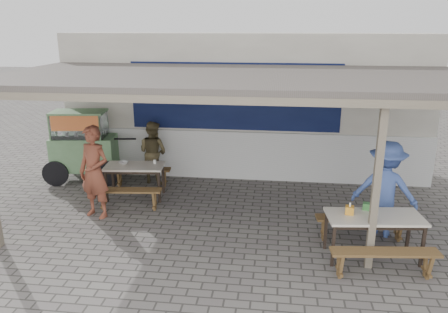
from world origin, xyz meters
name	(u,v)px	position (x,y,z in m)	size (l,w,h in m)	color
ground	(228,232)	(0.00, 0.00, 0.00)	(60.00, 60.00, 0.00)	#605C57
back_wall	(245,106)	(0.00, 3.58, 1.72)	(9.00, 1.28, 3.50)	beige
warung_roof	(235,79)	(0.02, 0.90, 2.71)	(9.00, 4.21, 2.81)	#4E4643
table_left	(135,169)	(-2.23, 1.45, 0.67)	(1.33, 0.80, 0.75)	beige
bench_left_street	(128,195)	(-2.16, 0.78, 0.33)	(1.39, 0.42, 0.45)	brown
bench_left_wall	(142,173)	(-2.30, 2.12, 0.33)	(1.39, 0.42, 0.45)	brown
table_right	(374,220)	(2.45, -0.59, 0.67)	(1.59, 0.85, 0.75)	beige
bench_right_street	(385,257)	(2.51, -1.19, 0.34)	(1.64, 0.45, 0.45)	brown
bench_right_wall	(362,222)	(2.38, 0.00, 0.34)	(1.64, 0.45, 0.45)	brown
vendor_cart	(83,143)	(-3.82, 2.38, 0.94)	(2.11, 1.05, 1.73)	#669261
patron_street_side	(94,172)	(-2.69, 0.42, 0.93)	(0.68, 0.44, 1.85)	brown
patron_wall_side	(153,152)	(-2.10, 2.47, 0.76)	(0.74, 0.57, 1.51)	brown
patron_right_table	(385,189)	(2.79, 0.30, 0.88)	(1.14, 0.65, 1.76)	#415AA3
tissue_box	(350,210)	(2.05, -0.57, 0.82)	(0.13, 0.13, 0.13)	orange
donation_box	(368,207)	(2.38, -0.37, 0.81)	(0.17, 0.12, 0.12)	#377C38
condiment_jar	(155,161)	(-1.83, 1.66, 0.79)	(0.07, 0.07, 0.08)	white
condiment_bowl	(123,163)	(-2.50, 1.53, 0.77)	(0.20, 0.20, 0.05)	white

